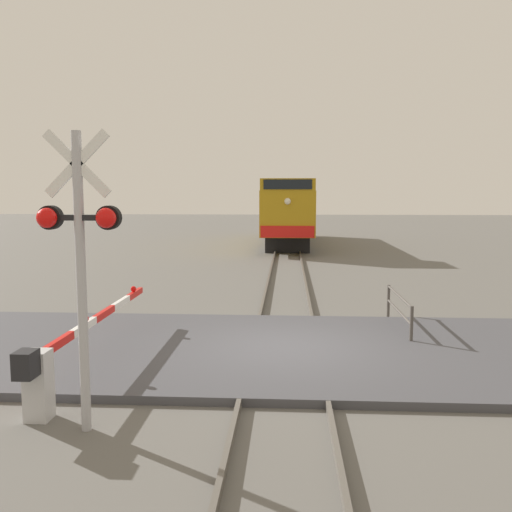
{
  "coord_description": "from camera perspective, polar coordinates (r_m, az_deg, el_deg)",
  "views": [
    {
      "loc": [
        0.07,
        -11.49,
        3.44
      ],
      "look_at": [
        -0.86,
        3.92,
        1.68
      ],
      "focal_mm": 38.19,
      "sensor_mm": 36.0,
      "label": 1
    }
  ],
  "objects": [
    {
      "name": "rail_track_right",
      "position": [
        11.99,
        6.52,
        -9.83
      ],
      "size": [
        0.08,
        80.0,
        0.15
      ],
      "primitive_type": "cube",
      "color": "#59544C",
      "rests_on": "ground_plane"
    },
    {
      "name": "road_surface",
      "position": [
        11.98,
        3.04,
        -9.81
      ],
      "size": [
        36.0,
        6.09,
        0.15
      ],
      "primitive_type": "cube",
      "color": "#47474C",
      "rests_on": "ground_plane"
    },
    {
      "name": "rail_track_left",
      "position": [
        12.0,
        -0.44,
        -9.77
      ],
      "size": [
        0.08,
        80.0,
        0.15
      ],
      "primitive_type": "cube",
      "color": "#59544C",
      "rests_on": "ground_plane"
    },
    {
      "name": "guard_railing",
      "position": [
        14.12,
        14.74,
        -5.21
      ],
      "size": [
        0.08,
        2.92,
        0.95
      ],
      "color": "#4C4742",
      "rests_on": "ground_plane"
    },
    {
      "name": "crossing_signal",
      "position": [
        8.04,
        -18.0,
        1.05
      ],
      "size": [
        1.18,
        0.33,
        4.33
      ],
      "color": "#ADADB2",
      "rests_on": "ground_plane"
    },
    {
      "name": "ground_plane",
      "position": [
        12.0,
        3.03,
        -10.16
      ],
      "size": [
        160.0,
        160.0,
        0.0
      ],
      "primitive_type": "plane",
      "color": "#605E59"
    },
    {
      "name": "crossing_gate",
      "position": [
        9.87,
        -19.61,
        -9.68
      ],
      "size": [
        0.36,
        6.35,
        1.19
      ],
      "color": "silver",
      "rests_on": "ground_plane"
    },
    {
      "name": "locomotive",
      "position": [
        37.32,
        3.35,
        4.57
      ],
      "size": [
        3.07,
        16.21,
        4.28
      ],
      "color": "black",
      "rests_on": "ground_plane"
    }
  ]
}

